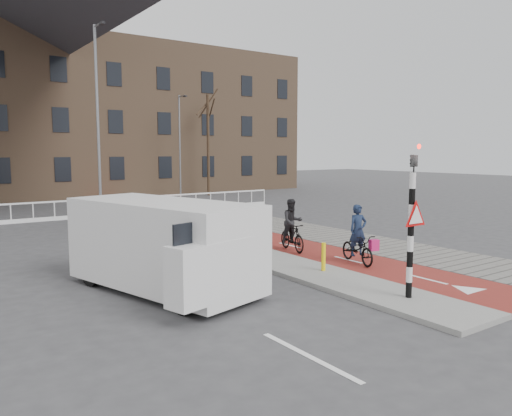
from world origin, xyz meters
TOP-DOWN VIEW (x-y plane):
  - ground at (0.00, 0.00)m, footprint 120.00×120.00m
  - bike_lane at (1.50, 10.00)m, footprint 2.50×60.00m
  - sidewalk at (4.30, 10.00)m, footprint 3.00×60.00m
  - curb_island at (-0.70, 4.00)m, footprint 1.80×16.00m
  - traffic_signal at (-0.60, -2.02)m, footprint 0.80×0.80m
  - bollard at (-0.45, 1.05)m, footprint 0.12×0.12m
  - cyclist_near at (1.39, 1.50)m, footprint 1.04×1.84m
  - cyclist_far at (0.92, 4.15)m, footprint 0.87×1.73m
  - van at (-4.83, 2.13)m, footprint 3.39×5.61m
  - railing at (-5.00, 17.00)m, footprint 28.00×0.10m
  - townhouse_row at (-3.00, 32.00)m, footprint 46.00×10.00m
  - tree_right at (9.43, 25.07)m, footprint 0.22×0.22m
  - streetlight_near at (-2.94, 12.95)m, footprint 0.12×0.12m
  - streetlight_right at (6.77, 24.65)m, footprint 0.12×0.12m

SIDE VIEW (x-z plane):
  - ground at x=0.00m, z-range 0.00..0.00m
  - bike_lane at x=1.50m, z-range 0.00..0.01m
  - sidewalk at x=4.30m, z-range 0.00..0.01m
  - curb_island at x=-0.70m, z-range 0.00..0.12m
  - railing at x=-5.00m, z-range -0.19..0.80m
  - bollard at x=-0.45m, z-range 0.12..0.92m
  - cyclist_near at x=1.39m, z-range -0.29..1.54m
  - cyclist_far at x=0.92m, z-range -0.15..1.67m
  - van at x=-4.83m, z-range 0.06..2.31m
  - traffic_signal at x=-0.60m, z-range 0.15..3.83m
  - streetlight_right at x=6.77m, z-range 0.00..7.54m
  - tree_right at x=9.43m, z-range 0.00..7.79m
  - streetlight_near at x=-2.94m, z-range 0.00..8.87m
  - townhouse_row at x=-3.00m, z-range -0.14..15.76m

